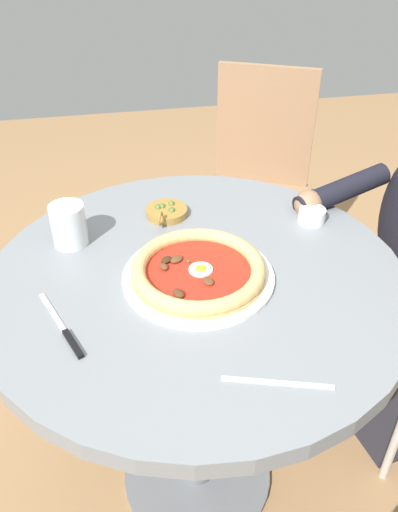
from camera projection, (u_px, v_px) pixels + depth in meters
ground_plane at (197, 476)px, 1.54m from camera, size 6.00×6.00×0.02m
dining_table at (197, 321)px, 1.17m from camera, size 0.89×0.89×0.76m
pizza_on_plate at (198, 271)px, 1.06m from camera, size 0.31×0.31×0.04m
water_glass at (69, 227)px, 1.15m from camera, size 0.08×0.08×0.10m
steak_knife at (66, 333)px, 0.94m from camera, size 0.19×0.09×0.01m
ramekin_capers at (312, 215)px, 1.24m from camera, size 0.06×0.06×0.03m
olive_pan at (166, 212)px, 1.27m from camera, size 0.12×0.10×0.04m
fork_utensil at (277, 383)px, 0.85m from camera, size 0.06×0.18×0.00m
cafe_chair_spare_far at (258, 176)px, 1.89m from camera, size 0.52×0.52×0.92m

